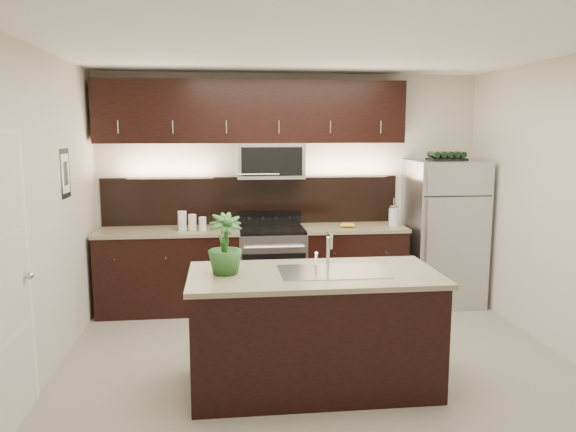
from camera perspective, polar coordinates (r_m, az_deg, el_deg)
name	(u,v)px	position (r m, az deg, el deg)	size (l,w,h in m)	color
ground	(317,365)	(5.12, 2.93, -14.85)	(4.50, 4.50, 0.00)	gray
room_walls	(306,173)	(4.65, 1.82, 4.39)	(4.52, 4.02, 2.71)	beige
counter_run	(254,268)	(6.52, -3.47, -5.29)	(3.51, 0.65, 0.94)	black
upper_fixtures	(254,122)	(6.47, -3.45, 9.53)	(3.49, 0.40, 1.66)	black
island	(314,329)	(4.57, 2.61, -11.44)	(1.96, 0.96, 0.94)	black
sink_faucet	(332,270)	(4.46, 4.54, -5.45)	(0.84, 0.50, 0.28)	silver
refrigerator	(443,233)	(6.87, 15.52, -1.64)	(0.82, 0.74, 1.70)	#B2B2B7
wine_rack	(447,156)	(6.77, 15.82, 5.84)	(0.42, 0.26, 0.10)	black
plant	(225,244)	(4.36, -6.41, -2.85)	(0.26, 0.26, 0.47)	#245421
canisters	(190,222)	(6.33, -9.93, -0.59)	(0.32, 0.15, 0.22)	silver
french_press	(393,216)	(6.64, 10.66, 0.02)	(0.11, 0.11, 0.32)	silver
bananas	(343,225)	(6.47, 5.65, -0.92)	(0.17, 0.14, 0.05)	gold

